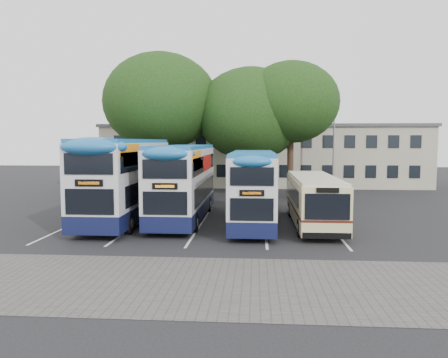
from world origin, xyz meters
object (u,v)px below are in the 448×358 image
tree_left (161,102)px  tree_mid (251,114)px  lamp_post (334,135)px  bus_dd_left (126,176)px  tree_right (291,102)px  bus_dd_mid (184,179)px  bus_dd_right (253,185)px  bus_single (314,197)px

tree_left → tree_mid: size_ratio=1.12×
lamp_post → bus_dd_left: (-14.16, -14.09, -2.51)m
tree_mid → tree_right: size_ratio=0.97×
bus_dd_mid → tree_mid: bearing=71.6°
lamp_post → bus_dd_right: 16.65m
lamp_post → tree_left: tree_left is taller
bus_dd_left → bus_dd_right: bus_dd_left is taller
tree_left → tree_mid: bearing=1.3°
lamp_post → tree_mid: bearing=-159.9°
tree_left → bus_dd_right: tree_left is taller
tree_left → bus_dd_left: size_ratio=1.05×
bus_dd_mid → tree_right: bearing=56.2°
bus_dd_right → bus_single: bus_dd_right is taller
bus_dd_mid → lamp_post: bearing=51.6°
tree_right → bus_dd_right: bearing=-104.4°
lamp_post → tree_right: bearing=-139.1°
bus_single → bus_dd_right: bearing=-179.2°
tree_mid → bus_single: 13.74m
tree_left → tree_right: (10.57, -0.67, -0.18)m
tree_left → tree_mid: tree_left is taller
tree_left → bus_single: 17.44m
tree_left → bus_dd_mid: bearing=-71.5°
tree_left → bus_dd_right: bearing=-57.6°
lamp_post → tree_mid: 7.84m
lamp_post → bus_single: bearing=-103.7°
tree_left → bus_dd_right: (7.66, -12.07, -5.58)m
bus_single → tree_mid: bearing=106.4°
lamp_post → bus_dd_right: lamp_post is taller
tree_right → tree_mid: bearing=165.4°
tree_mid → tree_right: bearing=-14.6°
tree_mid → bus_dd_right: size_ratio=1.10×
tree_left → bus_dd_right: 15.35m
lamp_post → bus_dd_left: lamp_post is taller
bus_single → lamp_post: bearing=76.3°
bus_dd_left → bus_dd_right: 7.30m
lamp_post → bus_dd_mid: size_ratio=0.87×
tree_right → lamp_post: bearing=40.9°
tree_mid → bus_dd_mid: tree_mid is taller
bus_single → bus_dd_mid: bearing=171.7°
tree_left → tree_mid: 7.45m
tree_left → tree_right: bearing=-3.6°
bus_dd_left → bus_single: bus_dd_left is taller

